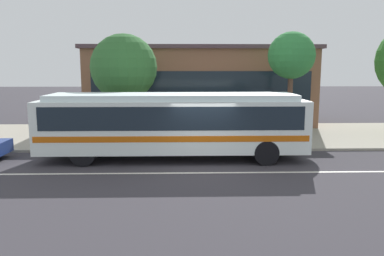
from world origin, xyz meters
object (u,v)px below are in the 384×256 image
object	(u,v)px
pedestrian_waiting_near_sign	(206,121)
pedestrian_standing_by_tree	(112,122)
transit_bus	(173,121)
street_tree_mid_block	(291,56)
pedestrian_walking_along_curb	(284,124)
street_tree_near_stop	(124,67)

from	to	relation	value
pedestrian_waiting_near_sign	pedestrian_standing_by_tree	world-z (taller)	pedestrian_waiting_near_sign
transit_bus	street_tree_mid_block	bearing A→B (deg)	37.04
pedestrian_waiting_near_sign	street_tree_mid_block	size ratio (longest dim) A/B	0.31
transit_bus	pedestrian_walking_along_curb	size ratio (longest dim) A/B	6.30
pedestrian_walking_along_curb	pedestrian_standing_by_tree	world-z (taller)	pedestrian_walking_along_curb
pedestrian_standing_by_tree	street_tree_near_stop	size ratio (longest dim) A/B	0.30
pedestrian_waiting_near_sign	pedestrian_standing_by_tree	distance (m)	4.82
pedestrian_walking_along_curb	street_tree_near_stop	distance (m)	8.77
pedestrian_waiting_near_sign	street_tree_mid_block	xyz separation A→B (m)	(4.64, 1.23, 3.31)
pedestrian_walking_along_curb	street_tree_mid_block	size ratio (longest dim) A/B	0.31
street_tree_mid_block	transit_bus	bearing A→B (deg)	-142.96
pedestrian_waiting_near_sign	street_tree_mid_block	bearing A→B (deg)	14.88
transit_bus	street_tree_mid_block	world-z (taller)	street_tree_mid_block
street_tree_mid_block	street_tree_near_stop	bearing A→B (deg)	-178.84
pedestrian_waiting_near_sign	pedestrian_walking_along_curb	distance (m)	3.94
pedestrian_walking_along_curb	transit_bus	bearing A→B (deg)	-158.03
pedestrian_standing_by_tree	street_tree_mid_block	world-z (taller)	street_tree_mid_block
pedestrian_standing_by_tree	street_tree_near_stop	world-z (taller)	street_tree_near_stop
pedestrian_standing_by_tree	street_tree_near_stop	bearing A→B (deg)	62.37
pedestrian_waiting_near_sign	street_tree_near_stop	size ratio (longest dim) A/B	0.32
pedestrian_waiting_near_sign	pedestrian_walking_along_curb	world-z (taller)	pedestrian_walking_along_curb
pedestrian_walking_along_curb	street_tree_near_stop	bearing A→B (deg)	163.34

